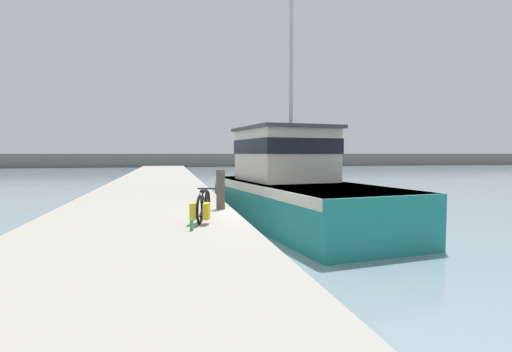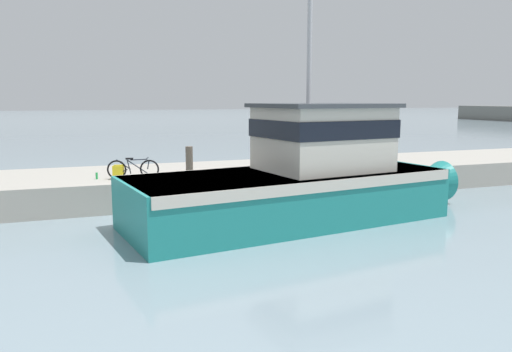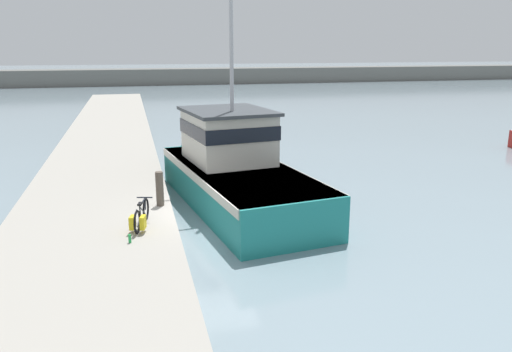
{
  "view_description": "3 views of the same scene",
  "coord_description": "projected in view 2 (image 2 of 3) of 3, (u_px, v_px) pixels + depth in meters",
  "views": [
    {
      "loc": [
        -2.88,
        -10.07,
        2.49
      ],
      "look_at": [
        -0.04,
        2.97,
        1.74
      ],
      "focal_mm": 28.0,
      "sensor_mm": 36.0,
      "label": 1
    },
    {
      "loc": [
        14.69,
        -2.75,
        3.59
      ],
      "look_at": [
        0.15,
        2.5,
        1.21
      ],
      "focal_mm": 35.0,
      "sensor_mm": 36.0,
      "label": 2
    },
    {
      "loc": [
        -2.24,
        -14.36,
        5.77
      ],
      "look_at": [
        2.2,
        3.27,
        1.05
      ],
      "focal_mm": 35.0,
      "sensor_mm": 36.0,
      "label": 3
    }
  ],
  "objects": [
    {
      "name": "ground_plane",
      "position": [
        177.0,
        219.0,
        15.12
      ],
      "size": [
        320.0,
        320.0,
        0.0
      ],
      "primitive_type": "plane",
      "color": "gray"
    },
    {
      "name": "water_bottle_by_bike",
      "position": [
        97.0,
        176.0,
        16.52
      ],
      "size": [
        0.07,
        0.07,
        0.22
      ],
      "primitive_type": "cylinder",
      "color": "green",
      "rests_on": "dock_pier"
    },
    {
      "name": "fishing_boat_main",
      "position": [
        304.0,
        176.0,
        14.81
      ],
      "size": [
        4.88,
        11.38,
        9.79
      ],
      "rotation": [
        0.0,
        0.0,
        0.15
      ],
      "color": "teal",
      "rests_on": "ground_plane"
    },
    {
      "name": "mooring_post",
      "position": [
        189.0,
        163.0,
        16.56
      ],
      "size": [
        0.24,
        0.24,
        1.08
      ],
      "primitive_type": "cylinder",
      "color": "#51473D",
      "rests_on": "dock_pier"
    },
    {
      "name": "bicycle_touring",
      "position": [
        128.0,
        169.0,
        16.54
      ],
      "size": [
        0.68,
        1.67,
        0.71
      ],
      "rotation": [
        0.0,
        0.0,
        -0.25
      ],
      "color": "black",
      "rests_on": "dock_pier"
    },
    {
      "name": "dock_pier",
      "position": [
        158.0,
        185.0,
        18.36
      ],
      "size": [
        4.76,
        80.0,
        0.97
      ],
      "primitive_type": "cube",
      "color": "#A39E93",
      "rests_on": "ground_plane"
    }
  ]
}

